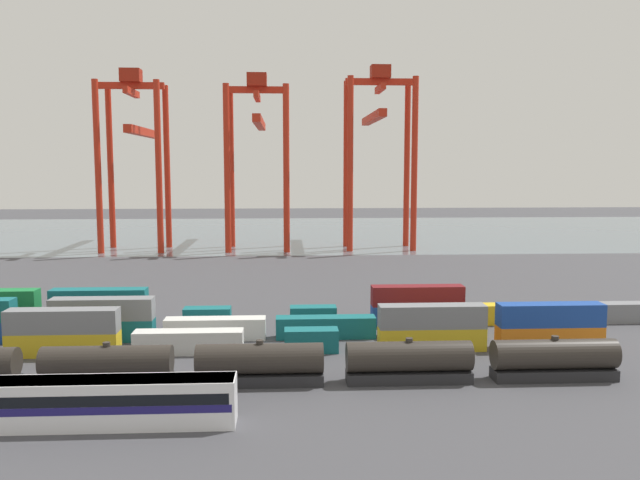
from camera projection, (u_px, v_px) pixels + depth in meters
name	position (u px, v px, depth m)	size (l,w,h in m)	color
ground_plane	(227.00, 286.00, 112.93)	(420.00, 420.00, 0.00)	#424247
harbour_water	(253.00, 232.00, 205.15)	(400.00, 110.00, 0.01)	slate
freight_tank_row	(260.00, 364.00, 61.74)	(69.50, 2.89, 4.35)	#232326
shipping_container_2	(64.00, 344.00, 71.42)	(12.10, 2.44, 2.60)	gold
shipping_container_3	(63.00, 321.00, 71.13)	(12.10, 2.44, 2.60)	slate
shipping_container_4	(189.00, 342.00, 72.14)	(12.10, 2.44, 2.60)	silver
shipping_container_5	(311.00, 340.00, 72.86)	(6.04, 2.44, 2.60)	#146066
shipping_container_6	(432.00, 339.00, 73.58)	(12.10, 2.44, 2.60)	gold
shipping_container_7	(432.00, 316.00, 73.29)	(12.10, 2.44, 2.60)	slate
shipping_container_8	(549.00, 337.00, 74.30)	(12.10, 2.44, 2.60)	orange
shipping_container_9	(550.00, 315.00, 74.01)	(12.10, 2.44, 2.60)	#1C4299
shipping_container_14	(103.00, 330.00, 77.41)	(12.10, 2.44, 2.60)	#146066
shipping_container_15	(102.00, 309.00, 77.11)	(12.10, 2.44, 2.60)	slate
shipping_container_16	(215.00, 329.00, 78.11)	(12.10, 2.44, 2.60)	silver
shipping_container_17	(326.00, 327.00, 78.81)	(12.10, 2.44, 2.60)	#146066
shipping_container_18	(434.00, 326.00, 79.51)	(12.10, 2.44, 2.60)	gold
shipping_container_19	(540.00, 324.00, 80.22)	(6.04, 2.44, 2.60)	gold
shipping_container_22	(100.00, 319.00, 83.14)	(12.10, 2.44, 2.60)	#1C4299
shipping_container_23	(99.00, 299.00, 82.85)	(12.10, 2.44, 2.60)	#146066
shipping_container_24	(207.00, 317.00, 83.87)	(6.04, 2.44, 2.60)	#146066
shipping_container_25	(313.00, 316.00, 84.59)	(6.04, 2.44, 2.60)	#146066
shipping_container_26	(417.00, 315.00, 85.31)	(12.10, 2.44, 2.60)	#1C4299
shipping_container_27	(417.00, 295.00, 85.02)	(12.10, 2.44, 2.60)	maroon
shipping_container_28	(519.00, 314.00, 86.03)	(12.10, 2.44, 2.60)	gold
shipping_container_29	(620.00, 312.00, 86.76)	(12.10, 2.44, 2.60)	slate
gantry_crane_west	(136.00, 143.00, 161.43)	(15.84, 36.96, 44.26)	red
gantry_crane_central	(258.00, 142.00, 163.44)	(15.75, 39.80, 43.45)	red
gantry_crane_east	(378.00, 138.00, 164.34)	(17.35, 35.76, 45.58)	red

